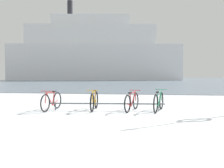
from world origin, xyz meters
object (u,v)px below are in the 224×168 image
bicycle_1 (94,101)px  ferry_ship (94,54)px  bicycle_3 (159,102)px  bicycle_2 (132,102)px  bicycle_0 (52,101)px

bicycle_1 → ferry_ship: size_ratio=0.04×
bicycle_3 → ferry_ship: 56.58m
bicycle_2 → bicycle_3: 1.04m
bicycle_1 → ferry_ship: bearing=102.8°
bicycle_0 → ferry_ship: bearing=101.0°
bicycle_2 → bicycle_1: bearing=-178.5°
bicycle_3 → ferry_ship: ferry_ship is taller
bicycle_0 → ferry_ship: size_ratio=0.04×
bicycle_3 → ferry_ship: size_ratio=0.04×
bicycle_0 → bicycle_3: (4.23, 0.35, 0.01)m
bicycle_2 → ferry_ship: size_ratio=0.04×
bicycle_2 → ferry_ship: (-13.81, 54.20, 7.06)m
bicycle_0 → bicycle_1: bicycle_1 is taller
bicycle_1 → bicycle_2: 1.50m
bicycle_0 → bicycle_1: size_ratio=0.99×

